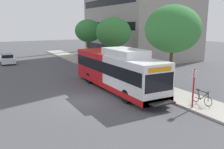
# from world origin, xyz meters

# --- Properties ---
(ground_plane) EXTENTS (120.00, 120.00, 0.00)m
(ground_plane) POSITION_xyz_m (0.00, 8.00, 0.00)
(ground_plane) COLOR #4C4C51
(sidewalk_curb) EXTENTS (3.00, 56.00, 0.14)m
(sidewalk_curb) POSITION_xyz_m (7.00, 6.00, 0.07)
(sidewalk_curb) COLOR #A8A399
(sidewalk_curb) RESTS_ON ground
(transit_bus) EXTENTS (2.58, 12.25, 3.65)m
(transit_bus) POSITION_xyz_m (3.84, 1.72, 1.70)
(transit_bus) COLOR white
(transit_bus) RESTS_ON ground
(bus_stop_sign_pole) EXTENTS (0.10, 0.36, 2.60)m
(bus_stop_sign_pole) POSITION_xyz_m (5.85, -5.00, 1.65)
(bus_stop_sign_pole) COLOR red
(bus_stop_sign_pole) RESTS_ON sidewalk_curb
(bicycle_parked) EXTENTS (0.52, 1.76, 1.02)m
(bicycle_parked) POSITION_xyz_m (6.96, -4.78, 0.56)
(bicycle_parked) COLOR black
(bicycle_parked) RESTS_ON sidewalk_curb
(street_tree_near_stop) EXTENTS (4.69, 4.69, 7.02)m
(street_tree_near_stop) POSITION_xyz_m (8.16, -0.20, 5.15)
(street_tree_near_stop) COLOR #4C3823
(street_tree_near_stop) RESTS_ON sidewalk_curb
(street_tree_mid_block) EXTENTS (4.17, 4.17, 6.23)m
(street_tree_mid_block) POSITION_xyz_m (7.88, 9.64, 4.59)
(street_tree_mid_block) COLOR #4C3823
(street_tree_mid_block) RESTS_ON sidewalk_curb
(street_tree_far_block) EXTENTS (3.79, 3.79, 6.08)m
(street_tree_far_block) POSITION_xyz_m (7.65, 16.77, 4.59)
(street_tree_far_block) COLOR #4C3823
(street_tree_far_block) RESTS_ON sidewalk_curb
(parked_car_far_lane) EXTENTS (1.80, 4.50, 1.33)m
(parked_car_far_lane) POSITION_xyz_m (-3.00, 21.50, 0.66)
(parked_car_far_lane) COLOR silver
(parked_car_far_lane) RESTS_ON ground
(lattice_comm_tower) EXTENTS (1.10, 1.10, 30.25)m
(lattice_comm_tower) POSITION_xyz_m (15.04, 31.89, 10.10)
(lattice_comm_tower) COLOR #B7B7BC
(lattice_comm_tower) RESTS_ON ground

